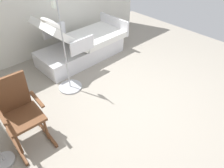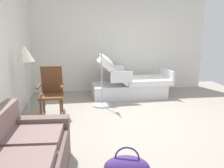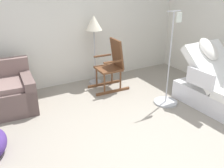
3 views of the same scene
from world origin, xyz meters
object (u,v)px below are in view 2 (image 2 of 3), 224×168
(rocking_chair, at_px, (52,93))
(duffel_bag, at_px, (127,168))
(floor_lamp, at_px, (25,59))
(couch, at_px, (23,164))
(hospital_bed, at_px, (129,84))
(iv_pole, at_px, (102,95))

(rocking_chair, relative_size, duffel_bag, 1.71)
(floor_lamp, relative_size, duffel_bag, 2.41)
(couch, relative_size, rocking_chair, 1.58)
(couch, distance_m, duffel_bag, 1.21)
(hospital_bed, height_order, couch, hospital_bed)
(iv_pole, bearing_deg, rocking_chair, 117.23)
(duffel_bag, bearing_deg, rocking_chair, 24.13)
(hospital_bed, distance_m, rocking_chair, 2.33)
(rocking_chair, height_order, duffel_bag, rocking_chair)
(rocking_chair, distance_m, iv_pole, 1.26)
(floor_lamp, bearing_deg, couch, -171.95)
(rocking_chair, bearing_deg, floor_lamp, 111.77)
(duffel_bag, xyz_separation_m, iv_pole, (2.97, -0.02, 0.10))
(couch, bearing_deg, rocking_chair, -2.83)
(hospital_bed, xyz_separation_m, rocking_chair, (-1.30, 1.92, 0.18))
(iv_pole, bearing_deg, couch, 157.74)
(hospital_bed, relative_size, rocking_chair, 1.99)
(couch, bearing_deg, iv_pole, -22.26)
(couch, xyz_separation_m, floor_lamp, (2.23, 0.32, 0.92))
(iv_pole, bearing_deg, duffel_bag, 179.66)
(hospital_bed, height_order, floor_lamp, floor_lamp)
(duffel_bag, bearing_deg, hospital_bed, -12.76)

